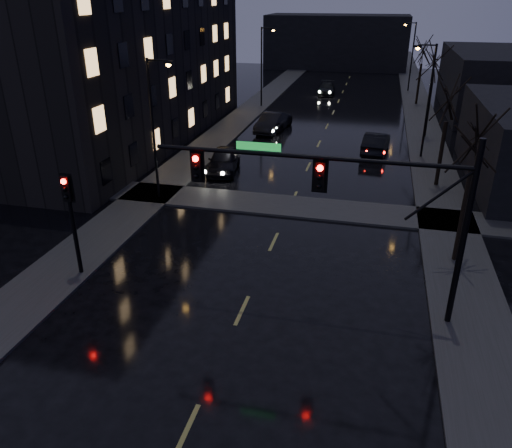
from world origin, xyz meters
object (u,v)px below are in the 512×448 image
Objects in this scene: oncoming_car_a at (224,160)px; lead_car at (376,143)px; oncoming_car_c at (274,121)px; oncoming_car_b at (271,123)px; oncoming_car_d at (327,88)px.

oncoming_car_a is 12.13m from lead_car.
oncoming_car_c is (0.94, 12.37, -0.12)m from oncoming_car_a.
oncoming_car_b reaches higher than oncoming_car_d.
oncoming_car_c is (0.03, 1.08, -0.12)m from oncoming_car_b.
oncoming_car_a is at bearing -88.28° from oncoming_car_b.
lead_car reaches higher than oncoming_car_d.
oncoming_car_c is 1.03× the size of lead_car.
oncoming_car_d is 24.19m from lead_car.
oncoming_car_c is 1.03× the size of oncoming_car_d.
lead_car is at bearing -25.34° from oncoming_car_c.
lead_car is (9.06, -4.38, -0.02)m from oncoming_car_b.
oncoming_car_d is (2.77, 18.98, -0.12)m from oncoming_car_b.
oncoming_car_c is 10.56m from lead_car.
oncoming_car_d is at bearing -68.94° from lead_car.
oncoming_car_c is 18.11m from oncoming_car_d.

